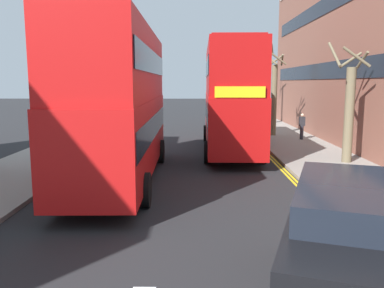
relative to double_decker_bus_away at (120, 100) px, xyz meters
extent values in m
cube|color=gray|center=(8.69, 2.31, -2.96)|extent=(4.00, 80.00, 0.14)
cube|color=gray|center=(-4.31, 2.31, -2.96)|extent=(4.00, 80.00, 0.14)
cube|color=yellow|center=(6.59, 0.31, -3.03)|extent=(0.10, 56.00, 0.01)
cube|color=yellow|center=(6.43, 0.31, -3.03)|extent=(0.10, 56.00, 0.01)
cube|color=red|center=(0.00, 0.00, -1.29)|extent=(2.70, 10.84, 2.60)
cube|color=red|center=(0.00, 0.00, 1.26)|extent=(2.65, 10.63, 2.50)
cube|color=black|center=(0.00, 0.00, -0.99)|extent=(2.72, 10.41, 0.84)
cube|color=black|center=(0.00, 0.00, 1.36)|extent=(2.71, 10.20, 0.80)
cube|color=yellow|center=(-0.10, 5.38, 0.26)|extent=(2.00, 0.10, 0.44)
cube|color=maroon|center=(0.00, 0.00, 2.56)|extent=(2.43, 9.76, 0.10)
cylinder|color=black|center=(-1.31, 3.32, -2.51)|extent=(0.32, 1.05, 1.04)
cylinder|color=black|center=(1.19, 3.37, -2.51)|extent=(0.32, 1.05, 1.04)
cylinder|color=black|center=(-1.19, -3.37, -2.51)|extent=(0.32, 1.05, 1.04)
cylinder|color=black|center=(1.31, -3.33, -2.51)|extent=(0.32, 1.05, 1.04)
cube|color=#B20F0F|center=(4.64, 6.51, -1.29)|extent=(2.67, 10.84, 2.60)
cube|color=#B20F0F|center=(4.64, 6.51, 1.26)|extent=(2.61, 10.62, 2.50)
cube|color=black|center=(4.64, 6.51, -0.99)|extent=(2.69, 10.41, 0.84)
cube|color=black|center=(4.64, 6.51, 1.36)|extent=(2.68, 10.19, 0.80)
cube|color=yellow|center=(4.55, 1.13, 0.26)|extent=(2.00, 0.09, 0.44)
cube|color=maroon|center=(4.64, 6.51, 2.56)|extent=(2.40, 9.75, 0.10)
cylinder|color=black|center=(5.83, 3.14, -2.51)|extent=(0.32, 1.04, 1.04)
cylinder|color=black|center=(3.33, 3.18, -2.51)|extent=(0.32, 1.04, 1.04)
cylinder|color=black|center=(5.94, 9.84, -2.51)|extent=(0.32, 1.04, 1.04)
cylinder|color=black|center=(3.44, 9.88, -2.51)|extent=(0.32, 1.04, 1.04)
cube|color=black|center=(5.25, -8.85, -2.09)|extent=(3.29, 5.06, 1.50)
cube|color=black|center=(5.30, -8.71, -1.29)|extent=(2.59, 3.44, 0.76)
cube|color=orange|center=(5.25, -8.85, -2.04)|extent=(3.19, 4.71, 0.10)
cylinder|color=black|center=(4.85, -7.18, -2.69)|extent=(0.42, 0.71, 0.68)
cylinder|color=#2D2D38|center=(9.41, 9.97, -2.46)|extent=(0.22, 0.22, 0.85)
cube|color=#26262B|center=(9.41, 9.97, -1.76)|extent=(0.34, 0.22, 0.56)
sphere|color=beige|center=(9.41, 9.97, -1.37)|extent=(0.20, 0.20, 0.20)
cylinder|color=#6B6047|center=(8.56, 19.06, 0.04)|extent=(0.35, 0.35, 5.86)
cylinder|color=#6B6047|center=(9.10, 18.91, 3.36)|extent=(0.44, 1.16, 0.87)
cylinder|color=#6B6047|center=(8.21, 19.48, 3.35)|extent=(0.95, 0.82, 0.84)
cylinder|color=#6B6047|center=(8.15, 18.43, 3.50)|extent=(1.37, 0.94, 1.13)
cylinder|color=#6B6047|center=(9.56, 2.85, -0.80)|extent=(0.42, 0.42, 4.18)
cylinder|color=#6B6047|center=(10.01, 2.88, 1.60)|extent=(0.19, 0.95, 0.71)
cylinder|color=#6B6047|center=(9.65, 3.30, 1.61)|extent=(0.97, 0.30, 0.72)
cylinder|color=#6B6047|center=(8.78, 2.85, 1.84)|extent=(0.12, 1.61, 1.17)
cylinder|color=#6B6047|center=(9.52, 2.28, 1.69)|extent=(1.21, 0.22, 0.89)
cylinder|color=#6B6047|center=(8.02, 12.04, -0.55)|extent=(0.39, 0.39, 4.67)
cylinder|color=#6B6047|center=(8.47, 11.98, 2.10)|extent=(0.25, 0.96, 0.72)
cylinder|color=#6B6047|center=(8.14, 12.46, 2.09)|extent=(0.92, 0.37, 0.69)
cylinder|color=#6B6047|center=(7.54, 12.24, 2.15)|extent=(0.52, 1.06, 0.82)
cylinder|color=#6B6047|center=(7.73, 11.74, 2.07)|extent=(0.72, 0.70, 0.67)
cylinder|color=#6B6047|center=(8.06, 11.46, 2.19)|extent=(1.21, 0.21, 0.90)
cube|color=black|center=(10.67, 10.57, 5.24)|extent=(0.04, 24.64, 1.00)
cube|color=black|center=(10.67, 10.57, 1.34)|extent=(0.04, 24.64, 1.00)
camera|label=1|loc=(2.81, -14.73, 0.64)|focal=37.26mm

